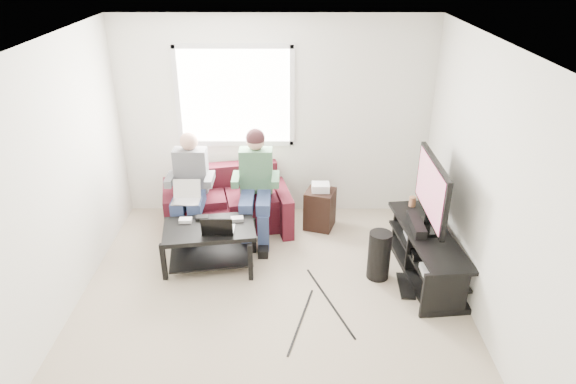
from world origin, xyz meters
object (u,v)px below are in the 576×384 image
Objects in this scene: sofa at (227,205)px; tv at (432,191)px; end_table at (320,208)px; tv_stand at (426,255)px; coffee_table at (210,237)px; subwoofer at (379,255)px.

sofa is 2.61m from tv.
tv_stand is at bearing -42.43° from end_table.
tv is at bearing -39.59° from end_table.
end_table is at bearing 137.57° from tv_stand.
subwoofer is at bearing -6.75° from coffee_table.
tv_stand is at bearing -25.00° from sofa.
coffee_table is 0.99× the size of tv.
end_table is at bearing -2.76° from sofa.
end_table is at bearing 117.79° from subwoofer.
tv_stand is 2.56× the size of end_table.
sofa is at bearing 84.92° from coffee_table.
tv reaches higher than end_table.
tv_stand is at bearing -88.53° from tv.
end_table is (-0.59, 1.11, -0.00)m from subwoofer.
end_table is at bearing 34.69° from coffee_table.
tv_stand is 1.44× the size of tv.
sofa reaches higher than coffee_table.
coffee_table is 2.48m from tv.
subwoofer is at bearing -33.19° from sofa.
subwoofer is (-0.53, -0.19, -0.69)m from tv.
subwoofer is (1.87, -0.22, -0.09)m from coffee_table.
tv_stand is 0.55m from subwoofer.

